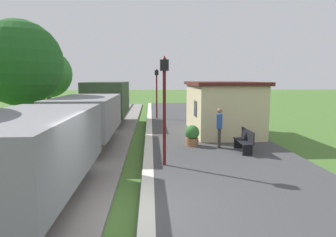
% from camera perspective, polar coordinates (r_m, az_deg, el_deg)
% --- Properties ---
extents(ground_plane, '(160.00, 160.00, 0.00)m').
position_cam_1_polar(ground_plane, '(7.13, -7.45, -18.97)').
color(ground_plane, '#47702D').
extents(platform_slab, '(6.00, 60.00, 0.25)m').
position_cam_1_polar(platform_slab, '(7.56, 18.69, -16.68)').
color(platform_slab, '#424244').
rests_on(platform_slab, ground).
extents(platform_edge_stripe, '(0.36, 60.00, 0.01)m').
position_cam_1_polar(platform_edge_stripe, '(7.00, -4.07, -17.13)').
color(platform_edge_stripe, silver).
rests_on(platform_edge_stripe, platform_slab).
extents(track_ballast, '(3.80, 60.00, 0.12)m').
position_cam_1_polar(track_ballast, '(7.66, -26.58, -17.30)').
color(track_ballast, gray).
rests_on(track_ballast, ground).
extents(rail_near, '(0.07, 60.00, 0.14)m').
position_cam_1_polar(rail_near, '(7.36, -21.25, -16.93)').
color(rail_near, slate).
rests_on(rail_near, track_ballast).
extents(freight_train, '(2.50, 19.40, 2.72)m').
position_cam_1_polar(freight_train, '(14.52, -14.88, 0.74)').
color(freight_train, gray).
rests_on(freight_train, rail_near).
extents(station_hut, '(3.50, 5.80, 2.78)m').
position_cam_1_polar(station_hut, '(16.58, 10.24, 2.21)').
color(station_hut, beige).
rests_on(station_hut, platform_slab).
extents(bench_near_hut, '(0.42, 1.50, 0.91)m').
position_cam_1_polar(bench_near_hut, '(12.39, 14.54, -4.08)').
color(bench_near_hut, black).
rests_on(bench_near_hut, platform_slab).
extents(person_waiting, '(0.31, 0.42, 1.71)m').
position_cam_1_polar(person_waiting, '(12.79, 9.85, -1.48)').
color(person_waiting, '#38332D').
rests_on(person_waiting, platform_slab).
extents(potted_planter, '(0.64, 0.64, 0.92)m').
position_cam_1_polar(potted_planter, '(13.12, 4.66, -3.20)').
color(potted_planter, '#9E6642').
rests_on(potted_planter, platform_slab).
extents(lamp_post_near, '(0.28, 0.28, 3.70)m').
position_cam_1_polar(lamp_post_near, '(9.87, -0.71, 5.41)').
color(lamp_post_near, '#591414').
rests_on(lamp_post_near, platform_slab).
extents(lamp_post_far, '(0.28, 0.28, 3.70)m').
position_cam_1_polar(lamp_post_far, '(22.05, -2.20, 6.64)').
color(lamp_post_far, '#591414').
rests_on(lamp_post_far, platform_slab).
extents(tree_trackside_far, '(4.19, 4.19, 6.05)m').
position_cam_1_polar(tree_trackside_far, '(16.42, -26.71, 9.50)').
color(tree_trackside_far, '#4C3823').
rests_on(tree_trackside_far, ground).
extents(tree_field_left, '(3.23, 3.23, 5.14)m').
position_cam_1_polar(tree_field_left, '(21.92, -22.15, 7.93)').
color(tree_field_left, '#4C3823').
rests_on(tree_field_left, ground).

